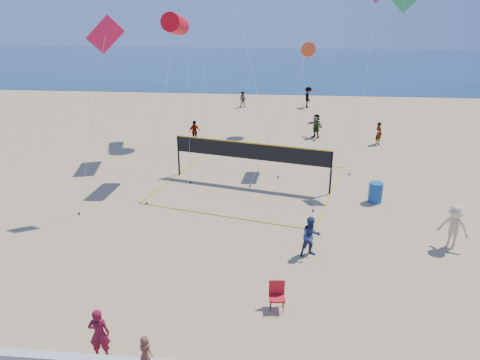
# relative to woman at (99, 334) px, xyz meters

# --- Properties ---
(ground) EXTENTS (120.00, 120.00, 0.00)m
(ground) POSITION_rel_woman_xyz_m (3.44, 2.29, -0.79)
(ground) COLOR tan
(ground) RESTS_ON ground
(ocean) EXTENTS (140.00, 50.00, 0.03)m
(ocean) POSITION_rel_woman_xyz_m (3.44, 64.29, -0.78)
(ocean) COLOR navy
(ocean) RESTS_ON ground
(woman) EXTENTS (0.63, 0.47, 1.59)m
(woman) POSITION_rel_woman_xyz_m (0.00, 0.00, 0.00)
(woman) COLOR maroon
(woman) RESTS_ON ground
(toddler) EXTENTS (0.48, 0.41, 0.83)m
(toddler) POSITION_rel_woman_xyz_m (1.54, -0.75, 0.22)
(toddler) COLOR brown
(toddler) RESTS_ON seawall
(bystander_a) EXTENTS (0.98, 0.89, 1.65)m
(bystander_a) POSITION_rel_woman_xyz_m (6.10, 6.21, 0.03)
(bystander_a) COLOR navy
(bystander_a) RESTS_ON ground
(bystander_b) EXTENTS (1.38, 1.22, 1.86)m
(bystander_b) POSITION_rel_woman_xyz_m (11.82, 7.40, 0.13)
(bystander_b) COLOR beige
(bystander_b) RESTS_ON ground
(far_person_0) EXTENTS (0.93, 0.91, 1.57)m
(far_person_0) POSITION_rel_woman_xyz_m (-1.29, 21.12, -0.01)
(far_person_0) COLOR gray
(far_person_0) RESTS_ON ground
(far_person_1) EXTENTS (1.37, 1.59, 1.73)m
(far_person_1) POSITION_rel_woman_xyz_m (7.24, 23.22, 0.07)
(far_person_1) COLOR gray
(far_person_1) RESTS_ON ground
(far_person_2) EXTENTS (0.59, 0.68, 1.58)m
(far_person_2) POSITION_rel_woman_xyz_m (11.46, 21.88, -0.00)
(far_person_2) COLOR gray
(far_person_2) RESTS_ON ground
(far_person_3) EXTENTS (0.82, 0.70, 1.48)m
(far_person_3) POSITION_rel_woman_xyz_m (1.09, 32.79, -0.05)
(far_person_3) COLOR gray
(far_person_3) RESTS_ON ground
(far_person_4) EXTENTS (0.89, 1.33, 1.90)m
(far_person_4) POSITION_rel_woman_xyz_m (7.08, 33.31, 0.16)
(far_person_4) COLOR gray
(far_person_4) RESTS_ON ground
(camp_chair) EXTENTS (0.55, 0.67, 1.06)m
(camp_chair) POSITION_rel_woman_xyz_m (4.86, 2.74, -0.26)
(camp_chair) COLOR red
(camp_chair) RESTS_ON ground
(trash_barrel) EXTENTS (0.81, 0.81, 1.01)m
(trash_barrel) POSITION_rel_woman_xyz_m (9.54, 11.78, -0.29)
(trash_barrel) COLOR #16488F
(trash_barrel) RESTS_ON ground
(volleyball_net) EXTENTS (10.64, 10.53, 2.36)m
(volleyball_net) POSITION_rel_woman_xyz_m (3.21, 13.61, 0.81)
(volleyball_net) COLOR black
(volleyball_net) RESTS_ON ground
(kite_0) EXTENTS (1.39, 5.55, 8.88)m
(kite_0) POSITION_rel_woman_xyz_m (-0.83, 14.74, 7.44)
(kite_0) COLOR red
(kite_0) RESTS_ON ground
(kite_2) EXTENTS (3.34, 4.81, 7.30)m
(kite_2) POSITION_rel_woman_xyz_m (6.10, 17.00, 5.99)
(kite_2) COLOR #EC4E1E
(kite_2) RESTS_ON ground
(kite_3) EXTENTS (2.53, 1.48, 8.85)m
(kite_3) POSITION_rel_woman_xyz_m (-2.93, 10.10, 6.83)
(kite_3) COLOR #DE1541
(kite_3) RESTS_ON ground
(kite_4) EXTENTS (4.89, 4.75, 10.16)m
(kite_4) POSITION_rel_woman_xyz_m (10.30, 14.43, 7.92)
(kite_4) COLOR #269654
(kite_4) RESTS_ON ground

